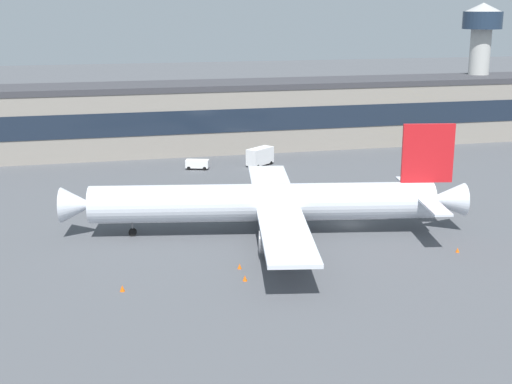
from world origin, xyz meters
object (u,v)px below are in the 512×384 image
Objects in this scene: belt_loader at (429,149)px; traffic_cone_0 at (122,288)px; traffic_cone_1 at (458,250)px; follow_me_car at (198,164)px; traffic_cone_3 at (240,266)px; airliner at (269,202)px; control_tower at (480,54)px; stair_truck at (260,156)px; traffic_cone_2 at (245,278)px.

belt_loader reaches higher than traffic_cone_0.
traffic_cone_1 is (-24.73, -57.13, -0.85)m from belt_loader.
follow_me_car reaches higher than traffic_cone_3.
airliner is 26.85m from traffic_cone_0.
airliner is at bearing -137.07° from control_tower.
stair_truck is at bearing 62.62° from traffic_cone_0.
belt_loader is 1.37× the size of follow_me_car.
airliner is 91.25× the size of traffic_cone_1.
belt_loader is at bearing -138.31° from control_tower.
control_tower is at bearing 16.65° from follow_me_car.
belt_loader is at bearing 2.40° from follow_me_car.
stair_truck is 12.62m from follow_me_car.
belt_loader is at bearing 48.39° from traffic_cone_2.
belt_loader is at bearing 43.49° from airliner.
control_tower is 91.47m from traffic_cone_1.
traffic_cone_0 is at bearing -165.05° from traffic_cone_3.
follow_me_car is at bearing 73.08° from traffic_cone_0.
traffic_cone_2 is at bearing -93.63° from follow_me_car.
traffic_cone_0 is at bearing -138.32° from belt_loader.
follow_me_car is 7.83× the size of traffic_cone_1.
control_tower is at bearing 41.69° from belt_loader.
traffic_cone_0 is (-67.53, -60.13, -0.79)m from belt_loader.
airliner reaches higher than traffic_cone_2.
traffic_cone_3 is (-16.05, -54.62, -1.65)m from stair_truck.
follow_me_car is (-3.43, 41.97, -3.47)m from airliner.
belt_loader reaches higher than follow_me_car.
traffic_cone_3 is (14.19, 3.79, -0.03)m from traffic_cone_0.
traffic_cone_2 is at bearing -173.70° from traffic_cone_1.
traffic_cone_0 reaches higher than traffic_cone_1.
belt_loader is (46.44, 44.06, -3.41)m from airliner.
traffic_cone_2 is at bearing -131.61° from belt_loader.
airliner reaches higher than belt_loader.
belt_loader reaches higher than traffic_cone_3.
traffic_cone_1 is at bearing -1.58° from traffic_cone_3.
airliner is at bearing -136.51° from belt_loader.
traffic_cone_2 reaches higher than traffic_cone_1.
traffic_cone_2 is (-53.56, -60.31, -0.81)m from belt_loader.
stair_truck is 56.83m from traffic_cone_1.
control_tower reaches higher than belt_loader.
traffic_cone_0 is 1.17× the size of traffic_cone_1.
follow_me_car is (-49.87, -2.09, -0.06)m from belt_loader.
traffic_cone_0 is (-17.66, -58.04, -0.73)m from follow_me_car.
stair_truck reaches higher than traffic_cone_3.
traffic_cone_2 is (-7.12, -16.25, -4.22)m from airliner.
traffic_cone_3 is (-53.34, -56.34, -0.83)m from belt_loader.
airliner is 42.25m from follow_me_car.
stair_truck is 37.34m from belt_loader.
follow_me_car is at bearing -178.31° from stair_truck.
airliner reaches higher than traffic_cone_1.
traffic_cone_0 reaches higher than traffic_cone_2.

